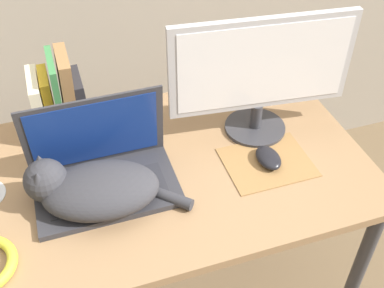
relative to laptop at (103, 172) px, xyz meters
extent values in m
cube|color=#93704C|center=(0.16, 0.01, -0.06)|extent=(1.22, 0.72, 0.03)
cylinder|color=#38383D|center=(0.72, -0.30, -0.43)|extent=(0.04, 0.04, 0.70)
cylinder|color=#38383D|center=(0.72, 0.32, -0.43)|extent=(0.04, 0.04, 0.70)
cube|color=#2D2D33|center=(0.00, -0.03, -0.04)|extent=(0.39, 0.24, 0.02)
cube|color=#28282D|center=(0.00, -0.04, -0.03)|extent=(0.32, 0.12, 0.00)
cube|color=#2D2D33|center=(0.00, 0.07, 0.09)|extent=(0.39, 0.03, 0.23)
cube|color=navy|center=(0.00, 0.07, 0.09)|extent=(0.35, 0.02, 0.21)
ellipsoid|color=#333338|center=(-0.02, -0.07, 0.01)|extent=(0.33, 0.24, 0.11)
sphere|color=#333338|center=(-0.15, -0.02, 0.04)|extent=(0.11, 0.11, 0.11)
cone|color=#333338|center=(-0.15, 0.01, 0.08)|extent=(0.04, 0.04, 0.03)
cone|color=#333338|center=(-0.16, -0.05, 0.08)|extent=(0.04, 0.04, 0.03)
cylinder|color=#333338|center=(0.15, -0.12, -0.03)|extent=(0.12, 0.12, 0.03)
cylinder|color=#333338|center=(0.50, 0.09, -0.04)|extent=(0.19, 0.19, 0.01)
cylinder|color=#333338|center=(0.50, 0.09, 0.00)|extent=(0.04, 0.04, 0.08)
cube|color=#B2B2B7|center=(0.50, 0.09, 0.19)|extent=(0.54, 0.08, 0.29)
cube|color=white|center=(0.50, 0.08, 0.19)|extent=(0.50, 0.06, 0.26)
cube|color=olive|center=(0.47, -0.06, -0.05)|extent=(0.25, 0.20, 0.00)
ellipsoid|color=black|center=(0.47, -0.06, -0.03)|extent=(0.07, 0.10, 0.03)
cube|color=beige|center=(-0.14, 0.29, 0.05)|extent=(0.03, 0.16, 0.20)
cube|color=gold|center=(-0.11, 0.29, 0.05)|extent=(0.03, 0.13, 0.21)
cube|color=#387A42|center=(-0.08, 0.29, 0.08)|extent=(0.02, 0.17, 0.25)
cube|color=olive|center=(-0.05, 0.29, 0.08)|extent=(0.04, 0.15, 0.26)
cube|color=#232328|center=(-0.01, 0.29, 0.04)|extent=(0.04, 0.14, 0.18)
cylinder|color=#232328|center=(0.13, 0.28, -0.04)|extent=(0.02, 0.02, 0.02)
sphere|color=#4C4C51|center=(0.13, 0.28, 0.00)|extent=(0.05, 0.05, 0.05)
camera|label=1|loc=(-0.06, -0.96, 0.93)|focal=45.00mm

